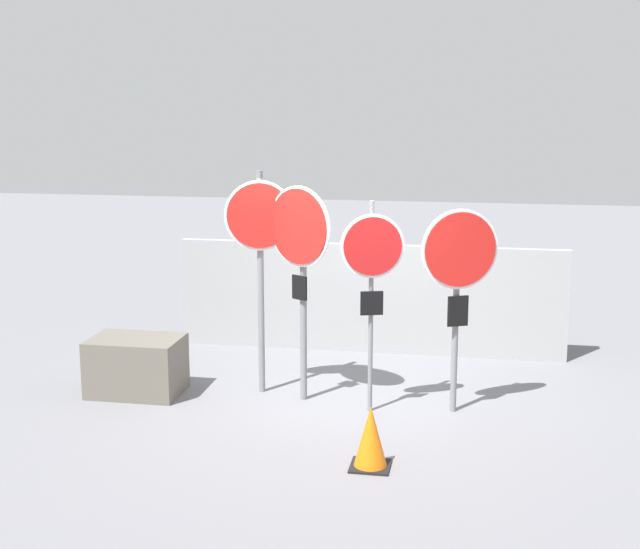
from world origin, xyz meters
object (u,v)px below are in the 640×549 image
Objects in this scene: stop_sign_0 at (260,238)px; traffic_cone_0 at (371,437)px; stop_sign_2 at (372,263)px; storage_crate at (136,366)px; stop_sign_3 at (459,267)px; stop_sign_1 at (300,248)px.

traffic_cone_0 is (1.52, -1.90, -1.53)m from stop_sign_0.
stop_sign_2 is (1.33, -0.42, -0.16)m from stop_sign_0.
stop_sign_2 is 2.02m from traffic_cone_0.
stop_sign_2 is 3.07m from storage_crate.
stop_sign_3 is at bearing -7.76° from stop_sign_2.
stop_sign_0 is 4.32× the size of traffic_cone_0.
stop_sign_3 is 3.89m from storage_crate.
stop_sign_0 is 0.53m from stop_sign_1.
stop_sign_2 reaches higher than stop_sign_3.
stop_sign_2 is 0.92m from stop_sign_3.
stop_sign_0 is at bearing 148.97° from stop_sign_3.
stop_sign_1 reaches higher than stop_sign_3.
stop_sign_1 is 1.09× the size of stop_sign_3.
stop_sign_1 is at bearing 120.64° from traffic_cone_0.
stop_sign_0 is at bearing -167.60° from stop_sign_1.
stop_sign_1 is at bearing 3.11° from storage_crate.
storage_crate is at bearing 159.73° from stop_sign_2.
stop_sign_1 is 4.09× the size of traffic_cone_0.
stop_sign_0 is at bearing 128.68° from traffic_cone_0.
stop_sign_2 is at bearing 97.22° from traffic_cone_0.
stop_sign_1 is 2.40m from storage_crate.
storage_crate is at bearing -179.28° from stop_sign_0.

